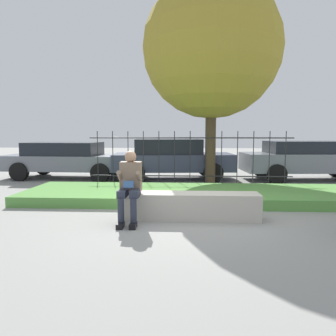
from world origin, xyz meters
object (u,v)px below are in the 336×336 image
object	(u,v)px
car_parked_center	(172,158)
car_parked_right	(308,159)
car_parked_left	(68,159)
tree_behind_fence	(212,49)
person_seated_reader	(130,183)
stone_bench	(189,207)

from	to	relation	value
car_parked_center	car_parked_right	xyz separation A→B (m)	(4.70, 0.07, -0.02)
car_parked_center	car_parked_left	bearing A→B (deg)	173.67
car_parked_right	tree_behind_fence	world-z (taller)	tree_behind_fence
person_seated_reader	tree_behind_fence	world-z (taller)	tree_behind_fence
person_seated_reader	tree_behind_fence	distance (m)	6.17
car_parked_left	tree_behind_fence	xyz separation A→B (m)	(5.04, -1.00, 3.52)
car_parked_left	tree_behind_fence	distance (m)	6.22
car_parked_center	car_parked_left	distance (m)	3.76
tree_behind_fence	person_seated_reader	bearing A→B (deg)	-110.46
stone_bench	car_parked_right	bearing A→B (deg)	52.82
stone_bench	car_parked_center	bearing A→B (deg)	96.12
person_seated_reader	car_parked_left	xyz separation A→B (m)	(-3.26, 5.76, -0.02)
car_parked_left	car_parked_center	bearing A→B (deg)	0.91
car_parked_left	person_seated_reader	bearing A→B (deg)	-58.14
car_parked_left	tree_behind_fence	world-z (taller)	tree_behind_fence
car_parked_right	person_seated_reader	bearing A→B (deg)	-136.47
stone_bench	car_parked_right	world-z (taller)	car_parked_right
stone_bench	car_parked_right	xyz separation A→B (m)	(4.13, 5.44, 0.51)
stone_bench	tree_behind_fence	xyz separation A→B (m)	(0.70, 4.46, 3.99)
stone_bench	person_seated_reader	xyz separation A→B (m)	(-1.07, -0.29, 0.50)
stone_bench	tree_behind_fence	world-z (taller)	tree_behind_fence
car_parked_left	stone_bench	bearing A→B (deg)	-49.25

